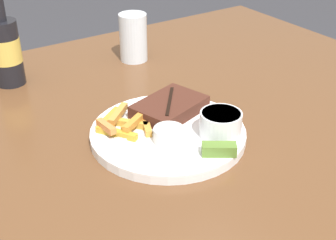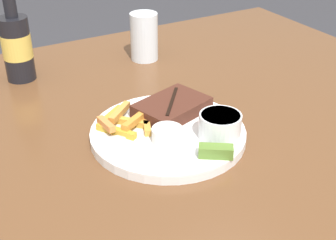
% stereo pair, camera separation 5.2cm
% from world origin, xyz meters
% --- Properties ---
extents(dining_table, '(1.36, 1.14, 0.74)m').
position_xyz_m(dining_table, '(0.00, 0.00, 0.67)').
color(dining_table, brown).
rests_on(dining_table, ground_plane).
extents(dinner_plate, '(0.28, 0.28, 0.02)m').
position_xyz_m(dinner_plate, '(0.00, 0.00, 0.75)').
color(dinner_plate, white).
rests_on(dinner_plate, dining_table).
extents(steak_portion, '(0.16, 0.13, 0.03)m').
position_xyz_m(steak_portion, '(0.04, 0.05, 0.77)').
color(steak_portion, '#472319').
rests_on(steak_portion, dinner_plate).
extents(fries_pile, '(0.11, 0.12, 0.02)m').
position_xyz_m(fries_pile, '(-0.06, 0.05, 0.77)').
color(fries_pile, '#D67B3D').
rests_on(fries_pile, dinner_plate).
extents(coleslaw_cup, '(0.07, 0.07, 0.05)m').
position_xyz_m(coleslaw_cup, '(0.07, -0.07, 0.78)').
color(coleslaw_cup, white).
rests_on(coleslaw_cup, dinner_plate).
extents(dipping_sauce_cup, '(0.05, 0.05, 0.03)m').
position_xyz_m(dipping_sauce_cup, '(-0.02, -0.03, 0.77)').
color(dipping_sauce_cup, silver).
rests_on(dipping_sauce_cup, dinner_plate).
extents(pickle_spear, '(0.06, 0.05, 0.02)m').
position_xyz_m(pickle_spear, '(0.03, -0.11, 0.77)').
color(pickle_spear, '#567A2D').
rests_on(pickle_spear, dinner_plate).
extents(fork_utensil, '(0.13, 0.04, 0.00)m').
position_xyz_m(fork_utensil, '(-0.07, 0.01, 0.76)').
color(fork_utensil, '#B7B7BC').
rests_on(fork_utensil, dinner_plate).
extents(beer_bottle, '(0.07, 0.07, 0.24)m').
position_xyz_m(beer_bottle, '(-0.17, 0.39, 0.82)').
color(beer_bottle, black).
rests_on(beer_bottle, dining_table).
extents(drinking_glass, '(0.07, 0.07, 0.12)m').
position_xyz_m(drinking_glass, '(0.14, 0.36, 0.80)').
color(drinking_glass, silver).
rests_on(drinking_glass, dining_table).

